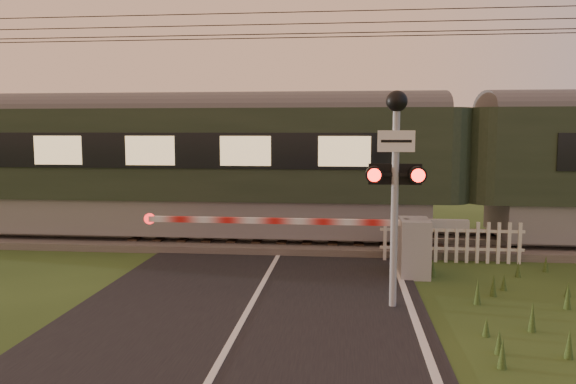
# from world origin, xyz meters

# --- Properties ---
(ground) EXTENTS (160.00, 160.00, 0.00)m
(ground) POSITION_xyz_m (0.00, 0.00, 0.00)
(ground) COLOR #283D17
(ground) RESTS_ON ground
(road) EXTENTS (6.00, 140.00, 0.03)m
(road) POSITION_xyz_m (0.02, -0.23, 0.01)
(road) COLOR black
(road) RESTS_ON ground
(track_bed) EXTENTS (140.00, 3.40, 0.39)m
(track_bed) POSITION_xyz_m (0.00, 6.50, 0.07)
(track_bed) COLOR #47423D
(track_bed) RESTS_ON ground
(overhead_wires) EXTENTS (120.00, 0.62, 0.62)m
(overhead_wires) POSITION_xyz_m (0.00, 6.50, 5.72)
(overhead_wires) COLOR black
(overhead_wires) RESTS_ON ground
(train) EXTENTS (40.07, 2.76, 3.73)m
(train) POSITION_xyz_m (4.61, 6.50, 2.15)
(train) COLOR gray
(train) RESTS_ON ground
(boom_gate) EXTENTS (6.92, 0.93, 1.23)m
(boom_gate) POSITION_xyz_m (2.76, 3.31, 0.67)
(boom_gate) COLOR gray
(boom_gate) RESTS_ON ground
(crossing_signal) EXTENTS (0.94, 0.37, 3.70)m
(crossing_signal) POSITION_xyz_m (2.45, 1.13, 2.55)
(crossing_signal) COLOR gray
(crossing_signal) RESTS_ON ground
(picket_fence) EXTENTS (3.27, 0.08, 0.95)m
(picket_fence) POSITION_xyz_m (4.05, 4.60, 0.48)
(picket_fence) COLOR silver
(picket_fence) RESTS_ON ground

